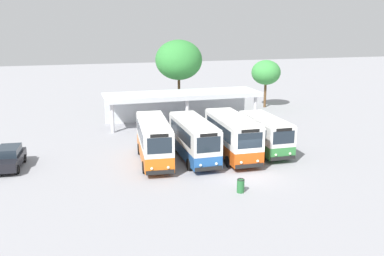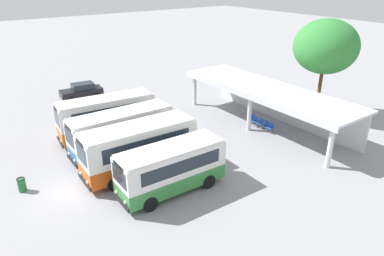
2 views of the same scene
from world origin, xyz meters
TOP-DOWN VIEW (x-y plane):
  - ground_plane at (0.00, 0.00)m, footprint 180.00×180.00m
  - city_bus_nearest_orange at (-5.92, 4.68)m, footprint 2.77×7.72m
  - city_bus_second_in_row at (-2.77, 4.47)m, footprint 2.30×7.67m
  - city_bus_middle_cream at (0.38, 4.21)m, footprint 2.62×7.73m
  - city_bus_fourth_amber at (3.53, 4.66)m, footprint 2.42×6.78m
  - parked_car_flank at (-16.62, 6.43)m, footprint 2.13×4.39m
  - terminal_canopy at (-0.32, 17.41)m, footprint 16.75×4.81m
  - waiting_chair_end_by_column at (-1.20, 16.13)m, footprint 0.45×0.45m
  - waiting_chair_second_from_end at (-0.61, 15.99)m, footprint 0.45×0.45m
  - waiting_chair_middle_seat at (-0.02, 16.02)m, footprint 0.45×0.45m
  - waiting_chair_fourth_seat at (0.57, 16.05)m, footprint 0.45×0.45m
  - waiting_chair_fifth_seat at (1.16, 16.01)m, footprint 0.45×0.45m
  - roadside_tree_behind_canopy at (0.82, 22.58)m, footprint 5.59×5.59m
  - roadside_tree_east_of_canopy at (12.32, 22.53)m, footprint 3.70×3.70m
  - litter_bin_apron at (-1.80, -2.79)m, footprint 0.49×0.49m

SIDE VIEW (x-z plane):
  - ground_plane at x=0.00m, z-range 0.00..0.00m
  - litter_bin_apron at x=-1.80m, z-range 0.01..0.91m
  - waiting_chair_end_by_column at x=-1.20m, z-range 0.09..0.95m
  - waiting_chair_second_from_end at x=-0.61m, z-range 0.09..0.95m
  - waiting_chair_middle_seat at x=-0.02m, z-range 0.09..0.95m
  - waiting_chair_fourth_seat at x=0.57m, z-range 0.09..0.95m
  - waiting_chair_fifth_seat at x=1.16m, z-range 0.09..0.95m
  - parked_car_flank at x=-16.62m, z-range 0.02..1.64m
  - city_bus_fourth_amber at x=3.53m, z-range 0.17..3.17m
  - city_bus_second_in_row at x=-2.77m, z-range 0.17..3.41m
  - city_bus_middle_cream at x=0.38m, z-range 0.17..3.55m
  - city_bus_nearest_orange at x=-5.92m, z-range 0.17..3.56m
  - terminal_canopy at x=-0.32m, z-range 0.89..4.29m
  - roadside_tree_east_of_canopy at x=12.32m, z-range 1.45..7.54m
  - roadside_tree_behind_canopy at x=0.82m, z-range 1.99..10.73m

